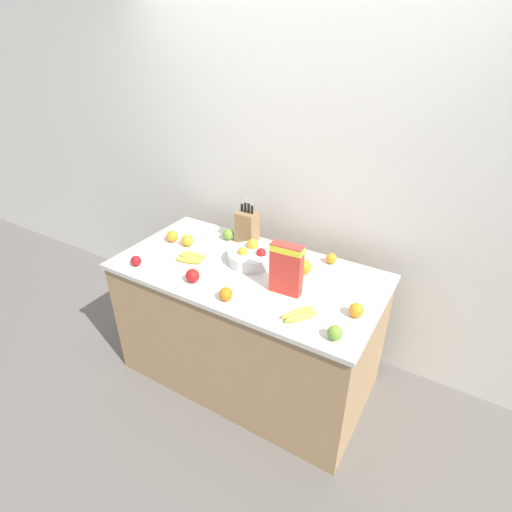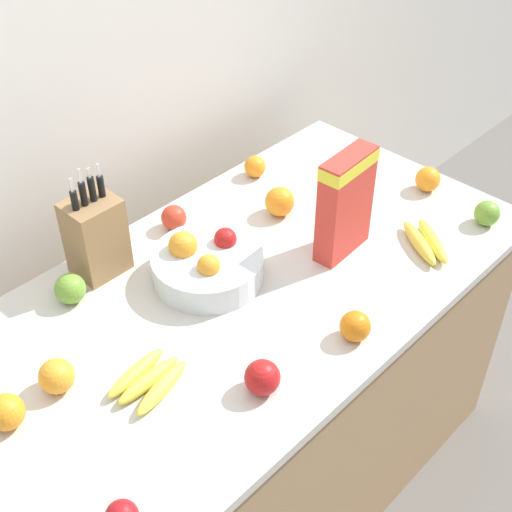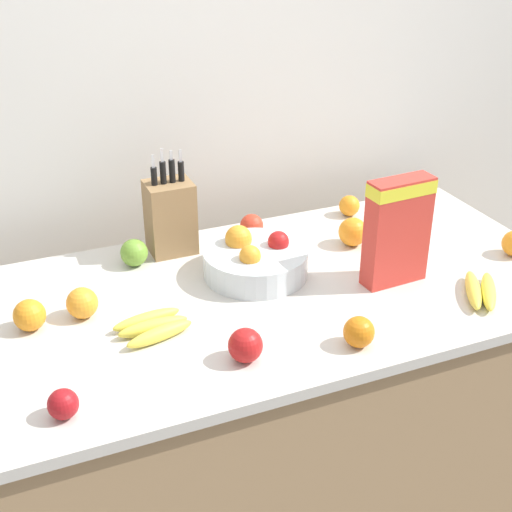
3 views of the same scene
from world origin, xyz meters
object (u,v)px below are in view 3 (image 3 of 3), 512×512
at_px(orange_near_bowl, 349,206).
at_px(orange_by_cereal, 30,315).
at_px(knife_block, 170,216).
at_px(orange_front_right, 359,332).
at_px(orange_front_left, 82,303).
at_px(banana_bunch_left, 153,327).
at_px(apple_rightmost, 134,253).
at_px(banana_bunch_right, 481,290).
at_px(apple_leftmost, 252,226).
at_px(apple_middle, 245,345).
at_px(fruit_bowl, 255,260).
at_px(apple_front, 63,404).
at_px(cereal_box, 398,227).
at_px(orange_mid_right, 353,232).

bearing_deg(orange_near_bowl, orange_by_cereal, -164.75).
relative_size(knife_block, orange_front_right, 4.26).
xyz_separation_m(knife_block, orange_front_left, (-0.32, -0.27, -0.07)).
height_order(banana_bunch_left, apple_rightmost, apple_rightmost).
relative_size(apple_rightmost, orange_near_bowl, 1.16).
bearing_deg(apple_rightmost, banana_bunch_right, -33.38).
bearing_deg(apple_rightmost, orange_front_left, -130.80).
distance_m(banana_bunch_left, orange_front_right, 0.50).
relative_size(apple_leftmost, apple_middle, 0.90).
height_order(fruit_bowl, apple_rightmost, fruit_bowl).
bearing_deg(apple_front, knife_block, 56.25).
xyz_separation_m(cereal_box, apple_rightmost, (-0.64, 0.37, -0.13)).
bearing_deg(banana_bunch_right, orange_mid_right, 112.22).
relative_size(apple_rightmost, orange_front_left, 0.99).
bearing_deg(apple_leftmost, orange_front_right, -89.20).
distance_m(apple_rightmost, orange_near_bowl, 0.75).
xyz_separation_m(banana_bunch_right, orange_front_right, (-0.42, -0.07, 0.02)).
relative_size(knife_block, banana_bunch_right, 1.56).
bearing_deg(orange_mid_right, apple_middle, -141.10).
height_order(orange_near_bowl, orange_front_right, orange_front_right).
bearing_deg(apple_front, fruit_bowl, 34.06).
xyz_separation_m(banana_bunch_right, orange_front_left, (-1.00, 0.31, 0.02)).
bearing_deg(banana_bunch_left, knife_block, 67.14).
bearing_deg(knife_block, banana_bunch_right, -40.40).
xyz_separation_m(apple_leftmost, orange_mid_right, (0.26, -0.17, 0.01)).
relative_size(fruit_bowl, orange_front_left, 3.64).
relative_size(banana_bunch_left, orange_front_right, 2.56).
bearing_deg(apple_rightmost, orange_mid_right, -11.50).
distance_m(apple_front, apple_leftmost, 0.93).
bearing_deg(orange_mid_right, banana_bunch_left, -161.60).
relative_size(cereal_box, apple_rightmost, 3.79).
height_order(banana_bunch_right, orange_by_cereal, orange_by_cereal).
height_order(orange_by_cereal, orange_mid_right, orange_mid_right).
relative_size(fruit_bowl, banana_bunch_left, 1.51).
xyz_separation_m(knife_block, apple_leftmost, (0.26, -0.01, -0.08)).
relative_size(orange_near_bowl, orange_mid_right, 0.78).
relative_size(apple_front, orange_front_right, 0.86).
bearing_deg(orange_front_left, knife_block, 40.19).
height_order(knife_block, fruit_bowl, knife_block).
distance_m(fruit_bowl, orange_mid_right, 0.35).
xyz_separation_m(apple_middle, orange_near_bowl, (0.62, 0.62, -0.01)).
height_order(apple_middle, orange_mid_right, orange_mid_right).
distance_m(banana_bunch_right, apple_leftmost, 0.72).
xyz_separation_m(knife_block, orange_near_bowl, (0.62, 0.02, -0.08)).
bearing_deg(apple_front, apple_rightmost, 63.10).
bearing_deg(orange_by_cereal, fruit_bowl, 3.82).
distance_m(apple_rightmost, apple_leftmost, 0.39).
relative_size(apple_rightmost, apple_middle, 0.97).
relative_size(apple_rightmost, orange_mid_right, 0.91).
distance_m(apple_middle, orange_front_right, 0.28).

